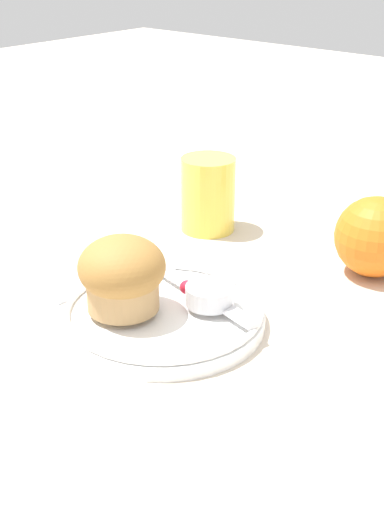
# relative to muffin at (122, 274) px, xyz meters

# --- Properties ---
(ground_plane) EXTENTS (3.00, 3.00, 0.00)m
(ground_plane) POSITION_rel_muffin_xyz_m (0.03, 0.03, -0.06)
(ground_plane) COLOR beige
(plate) EXTENTS (0.19, 0.19, 0.02)m
(plate) POSITION_rel_muffin_xyz_m (0.03, 0.03, -0.05)
(plate) COLOR white
(plate) RESTS_ON ground_plane
(muffin) EXTENTS (0.08, 0.08, 0.07)m
(muffin) POSITION_rel_muffin_xyz_m (0.00, 0.00, 0.00)
(muffin) COLOR tan
(muffin) RESTS_ON plate
(cream_ramekin) EXTENTS (0.05, 0.05, 0.02)m
(cream_ramekin) POSITION_rel_muffin_xyz_m (0.06, 0.06, -0.02)
(cream_ramekin) COLOR silver
(cream_ramekin) RESTS_ON plate
(berry_pair) EXTENTS (0.03, 0.01, 0.01)m
(berry_pair) POSITION_rel_muffin_xyz_m (0.03, 0.06, -0.03)
(berry_pair) COLOR #B7192D
(berry_pair) RESTS_ON plate
(butter_knife) EXTENTS (0.16, 0.05, 0.00)m
(butter_knife) POSITION_rel_muffin_xyz_m (0.04, 0.07, -0.03)
(butter_knife) COLOR silver
(butter_knife) RESTS_ON plate
(orange_fruit) EXTENTS (0.09, 0.09, 0.09)m
(orange_fruit) POSITION_rel_muffin_xyz_m (0.12, 0.26, -0.01)
(orange_fruit) COLOR orange
(orange_fruit) RESTS_ON ground_plane
(juice_glass) EXTENTS (0.07, 0.07, 0.09)m
(juice_glass) POSITION_rel_muffin_xyz_m (-0.09, 0.23, -0.01)
(juice_glass) COLOR #EAD14C
(juice_glass) RESTS_ON ground_plane
(folded_napkin) EXTENTS (0.11, 0.06, 0.01)m
(folded_napkin) POSITION_rel_muffin_xyz_m (-0.13, 0.01, -0.05)
(folded_napkin) COLOR #B2BCCC
(folded_napkin) RESTS_ON ground_plane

